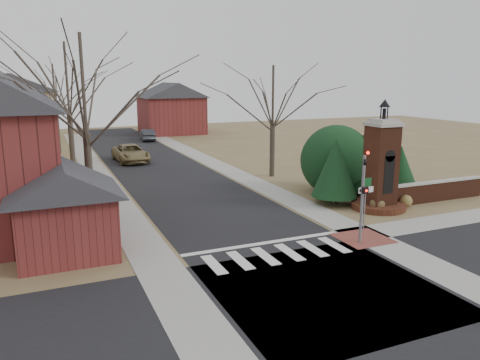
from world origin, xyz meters
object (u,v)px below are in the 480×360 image
traffic_signal_pole (363,190)px  pickup_truck (131,153)px  sign_post (366,194)px  brick_gate_monument (380,173)px  distant_car (147,135)px

traffic_signal_pole → pickup_truck: size_ratio=0.79×
sign_post → brick_gate_monument: 4.55m
traffic_signal_pole → sign_post: traffic_signal_pole is taller
sign_post → distant_car: size_ratio=0.63×
brick_gate_monument → traffic_signal_pole: bearing=-136.8°
traffic_signal_pole → brick_gate_monument: 6.47m
traffic_signal_pole → pickup_truck: traffic_signal_pole is taller
sign_post → distant_car: (-2.52, 39.27, -1.23)m
brick_gate_monument → pickup_truck: 24.49m
traffic_signal_pole → distant_car: bearing=91.7°
sign_post → pickup_truck: (-7.19, 25.04, -1.16)m
pickup_truck → distant_car: 14.97m
pickup_truck → traffic_signal_pole: bearing=-80.1°
brick_gate_monument → distant_car: bearing=99.3°
sign_post → brick_gate_monument: brick_gate_monument is taller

